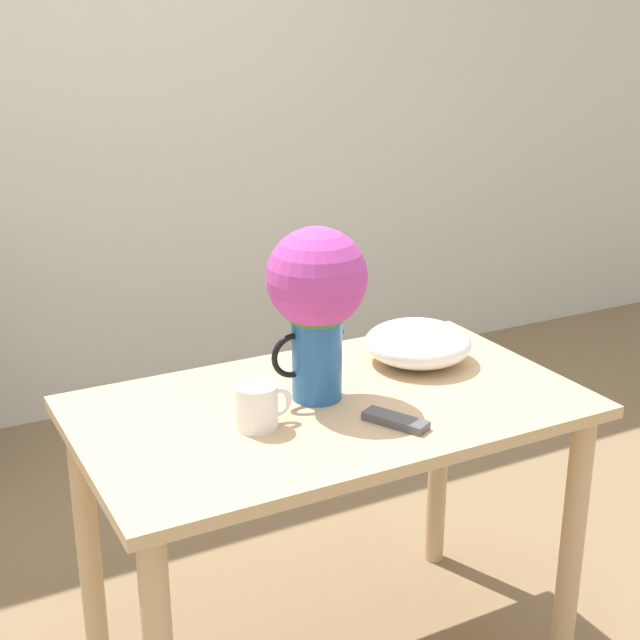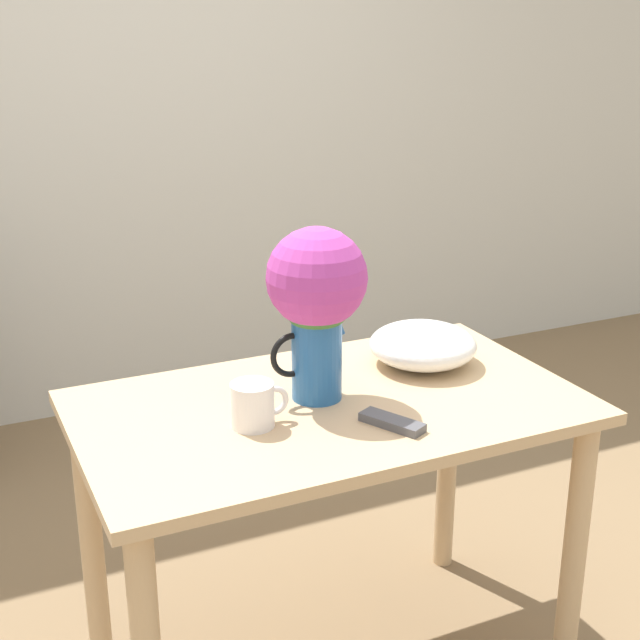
{
  "view_description": "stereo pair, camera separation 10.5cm",
  "coord_description": "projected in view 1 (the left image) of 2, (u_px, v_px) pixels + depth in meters",
  "views": [
    {
      "loc": [
        -0.97,
        -1.8,
        1.67
      ],
      "look_at": [
        -0.04,
        -0.04,
        0.99
      ],
      "focal_mm": 50.0,
      "sensor_mm": 36.0,
      "label": 1
    },
    {
      "loc": [
        -0.88,
        -1.85,
        1.67
      ],
      "look_at": [
        -0.04,
        -0.04,
        0.99
      ],
      "focal_mm": 50.0,
      "sensor_mm": 36.0,
      "label": 2
    }
  ],
  "objects": [
    {
      "name": "remote_control",
      "position": [
        395.0,
        421.0,
        2.02
      ],
      "size": [
        0.11,
        0.16,
        0.02
      ],
      "color": "#4C4C51",
      "rests_on": "table"
    },
    {
      "name": "white_bowl",
      "position": [
        418.0,
        343.0,
        2.38
      ],
      "size": [
        0.29,
        0.29,
        0.11
      ],
      "color": "white",
      "rests_on": "table"
    },
    {
      "name": "flower_vase",
      "position": [
        317.0,
        294.0,
        2.09
      ],
      "size": [
        0.24,
        0.24,
        0.42
      ],
      "color": "#235B9E",
      "rests_on": "table"
    },
    {
      "name": "table",
      "position": [
        330.0,
        451.0,
        2.19
      ],
      "size": [
        1.21,
        0.71,
        0.79
      ],
      "color": "tan",
      "rests_on": "ground_plane"
    },
    {
      "name": "coffee_mug",
      "position": [
        257.0,
        406.0,
        2.0
      ],
      "size": [
        0.14,
        0.1,
        0.1
      ],
      "color": "white",
      "rests_on": "table"
    },
    {
      "name": "wall_back",
      "position": [
        107.0,
        110.0,
        3.64
      ],
      "size": [
        8.0,
        0.05,
        2.6
      ],
      "color": "silver",
      "rests_on": "ground_plane"
    }
  ]
}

